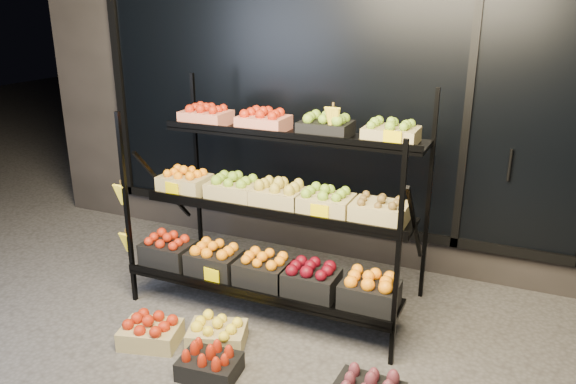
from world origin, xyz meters
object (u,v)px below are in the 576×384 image
at_px(display_rack, 273,208).
at_px(floor_crate_midright, 217,333).
at_px(floor_crate_midleft, 210,363).
at_px(floor_crate_left, 151,331).

bearing_deg(display_rack, floor_crate_midright, -98.96).
xyz_separation_m(display_rack, floor_crate_midleft, (0.02, -0.99, -0.70)).
bearing_deg(floor_crate_left, floor_crate_midleft, -28.16).
distance_m(display_rack, floor_crate_left, 1.23).
relative_size(floor_crate_left, floor_crate_midright, 0.99).
bearing_deg(floor_crate_midright, floor_crate_left, -175.93).
bearing_deg(floor_crate_midleft, display_rack, 85.36).
xyz_separation_m(floor_crate_left, floor_crate_midright, (0.42, 0.17, -0.00)).
bearing_deg(floor_crate_midleft, floor_crate_midright, 106.79).
bearing_deg(floor_crate_midleft, floor_crate_left, 160.34).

